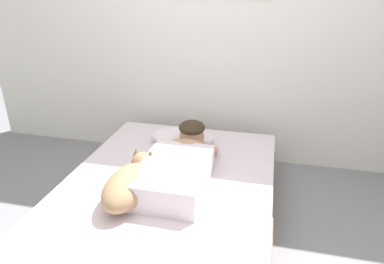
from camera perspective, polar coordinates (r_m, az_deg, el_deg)
The scene contains 7 objects.
back_wall at distance 3.09m, azimuth 4.49°, elevation 17.67°, with size 4.68×0.12×2.50m.
bed at distance 2.42m, azimuth -3.96°, elevation -11.77°, with size 1.43×1.92×0.35m.
pillow at distance 2.82m, azimuth -1.61°, elevation -0.84°, with size 0.52×0.32×0.11m, color silver.
person_lying at distance 2.32m, azimuth -2.08°, elevation -5.26°, with size 0.43×0.92×0.27m.
dog at distance 2.14m, azimuth -10.33°, elevation -8.41°, with size 0.26×0.57×0.21m.
coffee_cup at distance 2.56m, azimuth 0.50°, elevation -3.98°, with size 0.12×0.09×0.07m.
cell_phone at distance 2.25m, azimuth -5.19°, elevation -9.40°, with size 0.07×0.14×0.01m, color black.
Camera 1 is at (0.48, -1.50, 1.58)m, focal length 32.01 mm.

